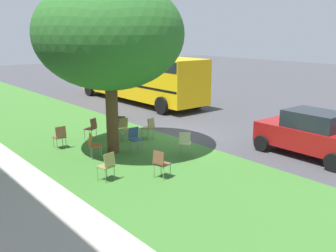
{
  "coord_description": "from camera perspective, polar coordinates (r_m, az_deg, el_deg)",
  "views": [
    {
      "loc": [
        -12.26,
        10.5,
        4.37
      ],
      "look_at": [
        -1.3,
        1.5,
        0.89
      ],
      "focal_mm": 41.63,
      "sensor_mm": 36.0,
      "label": 1
    }
  ],
  "objects": [
    {
      "name": "ground",
      "position": [
        16.72,
        1.15,
        -1.36
      ],
      "size": [
        80.0,
        80.0,
        0.0
      ],
      "primitive_type": "plane",
      "color": "#424247"
    },
    {
      "name": "grass_verge",
      "position": [
        14.92,
        -8.25,
        -3.37
      ],
      "size": [
        48.0,
        6.0,
        0.01
      ],
      "primitive_type": "cube",
      "color": "#3D752D",
      "rests_on": "ground"
    },
    {
      "name": "street_tree",
      "position": [
        13.88,
        -8.59,
        13.07
      ],
      "size": [
        5.19,
        5.19,
        6.16
      ],
      "color": "brown",
      "rests_on": "ground"
    },
    {
      "name": "chair_0",
      "position": [
        16.05,
        -6.34,
        -0.18
      ],
      "size": [
        0.44,
        0.44,
        0.88
      ],
      "color": "olive",
      "rests_on": "ground"
    },
    {
      "name": "chair_1",
      "position": [
        16.62,
        -6.87,
        0.29
      ],
      "size": [
        0.59,
        0.59,
        0.88
      ],
      "color": "brown",
      "rests_on": "ground"
    },
    {
      "name": "chair_2",
      "position": [
        16.12,
        -2.78,
        -0.05
      ],
      "size": [
        0.52,
        0.51,
        0.88
      ],
      "color": "olive",
      "rests_on": "ground"
    },
    {
      "name": "chair_3",
      "position": [
        11.73,
        -8.89,
        -5.56
      ],
      "size": [
        0.5,
        0.49,
        0.88
      ],
      "color": "olive",
      "rests_on": "ground"
    },
    {
      "name": "chair_4",
      "position": [
        13.95,
        2.48,
        -2.25
      ],
      "size": [
        0.59,
        0.59,
        0.88
      ],
      "color": "beige",
      "rests_on": "ground"
    },
    {
      "name": "chair_5",
      "position": [
        13.87,
        -10.88,
        -2.58
      ],
      "size": [
        0.53,
        0.53,
        0.88
      ],
      "color": "#C64C1E",
      "rests_on": "ground"
    },
    {
      "name": "chair_6",
      "position": [
        14.52,
        -4.86,
        -1.64
      ],
      "size": [
        0.45,
        0.45,
        0.88
      ],
      "color": "#335184",
      "rests_on": "ground"
    },
    {
      "name": "chair_7",
      "position": [
        16.32,
        -11.13,
        -0.13
      ],
      "size": [
        0.57,
        0.56,
        0.88
      ],
      "color": "brown",
      "rests_on": "ground"
    },
    {
      "name": "chair_8",
      "position": [
        11.78,
        -1.08,
        -5.3
      ],
      "size": [
        0.5,
        0.5,
        0.88
      ],
      "color": "brown",
      "rests_on": "ground"
    },
    {
      "name": "chair_9",
      "position": [
        15.26,
        -15.54,
        -1.34
      ],
      "size": [
        0.44,
        0.44,
        0.88
      ],
      "color": "brown",
      "rests_on": "ground"
    },
    {
      "name": "parked_car",
      "position": [
        14.68,
        20.17,
        -1.0
      ],
      "size": [
        3.7,
        1.92,
        1.65
      ],
      "color": "maroon",
      "rests_on": "ground"
    },
    {
      "name": "school_bus",
      "position": [
        24.52,
        -4.45,
        7.63
      ],
      "size": [
        10.4,
        2.8,
        2.88
      ],
      "color": "yellow",
      "rests_on": "ground"
    }
  ]
}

